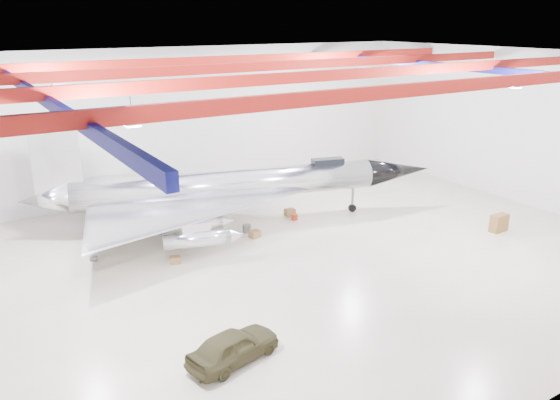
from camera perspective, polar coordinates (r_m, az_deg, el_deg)
floor at (r=30.96m, az=0.81°, el=-6.20°), size 40.00×40.00×0.00m
wall_back at (r=42.20m, az=-10.37°, el=8.00°), size 40.00×0.00×40.00m
wall_right at (r=43.12m, az=23.97°, el=6.94°), size 0.00×30.00×30.00m
ceiling at (r=28.22m, az=0.91°, el=14.56°), size 40.00×40.00×0.00m
ceiling_structure at (r=28.27m, az=0.91°, el=13.20°), size 39.50×29.50×1.08m
jet_aircraft at (r=35.44m, az=-5.42°, el=1.15°), size 26.68×19.12×7.42m
jeep at (r=22.23m, az=-4.89°, el=-14.97°), size 4.19×2.43×1.34m
desk at (r=37.40m, az=21.91°, el=-2.24°), size 1.24×0.65×1.12m
crate_ply at (r=30.94m, az=-10.90°, el=-6.17°), size 0.67×0.60×0.39m
toolbox_red at (r=36.78m, az=-6.80°, el=-2.00°), size 0.53×0.48×0.31m
engine_drum at (r=34.76m, az=-3.50°, el=-2.98°), size 0.71×0.71×0.48m
parts_bin at (r=37.58m, az=1.03°, el=-1.29°), size 0.71×0.58×0.48m
crate_small at (r=32.47m, az=-18.91°, el=-5.80°), size 0.45×0.42×0.26m
tool_chest at (r=36.82m, az=1.52°, el=-1.78°), size 0.58×0.58×0.39m
oil_barrel at (r=33.88m, az=-2.66°, el=-3.58°), size 0.71×0.61×0.44m
spares_box at (r=40.76m, az=-2.40°, el=0.16°), size 0.38×0.38×0.31m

